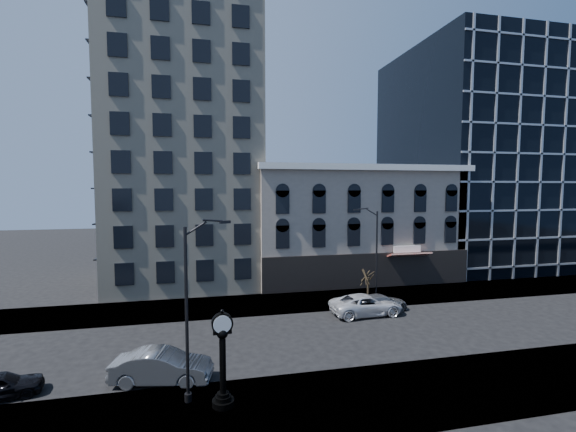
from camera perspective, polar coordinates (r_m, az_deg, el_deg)
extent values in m
plane|color=black|center=(26.93, -2.44, -17.93)|extent=(160.00, 160.00, 0.00)
cube|color=gray|center=(34.37, -4.82, -12.89)|extent=(160.00, 6.00, 0.12)
cube|color=gray|center=(19.87, 2.02, -26.28)|extent=(160.00, 6.00, 0.12)
cube|color=beige|center=(44.51, -14.92, 15.52)|extent=(15.00, 15.00, 38.00)
cube|color=gray|center=(43.93, 9.41, -1.29)|extent=(22.00, 10.00, 12.00)
cube|color=white|center=(39.01, 12.38, 7.10)|extent=(22.60, 0.80, 0.60)
cube|color=black|center=(39.97, 12.06, -7.96)|extent=(22.00, 0.30, 3.60)
cube|color=maroon|center=(41.00, 17.53, -5.48)|extent=(4.50, 1.18, 0.55)
cube|color=black|center=(58.40, 26.28, 7.53)|extent=(20.00, 20.00, 28.00)
cylinder|color=black|center=(19.92, -9.57, -25.58)|extent=(1.03, 1.03, 0.28)
cylinder|color=black|center=(19.81, -9.58, -25.00)|extent=(0.75, 0.75, 0.19)
cylinder|color=black|center=(19.73, -9.59, -24.57)|extent=(0.56, 0.56, 0.15)
cylinder|color=black|center=(19.09, -9.64, -20.83)|extent=(0.30, 0.30, 2.71)
sphere|color=black|center=(18.52, -9.70, -16.76)|extent=(0.52, 0.52, 0.52)
cube|color=black|center=(18.49, -9.70, -16.49)|extent=(0.85, 0.25, 0.23)
cylinder|color=black|center=(18.36, -9.72, -15.40)|extent=(0.99, 0.35, 0.97)
cylinder|color=white|center=(18.21, -9.69, -15.57)|extent=(0.82, 0.06, 0.82)
cylinder|color=white|center=(18.51, -9.74, -15.24)|extent=(0.82, 0.06, 0.82)
sphere|color=black|center=(18.18, -9.74, -13.73)|extent=(0.19, 0.19, 0.19)
cylinder|color=black|center=(18.95, -14.79, -14.06)|extent=(0.15, 0.15, 8.25)
cylinder|color=black|center=(20.52, -14.56, -24.56)|extent=(0.35, 0.35, 0.38)
cube|color=black|center=(18.59, -9.56, -0.89)|extent=(0.56, 0.35, 0.13)
cylinder|color=black|center=(35.21, 12.99, -5.80)|extent=(0.15, 0.15, 7.97)
cylinder|color=black|center=(36.05, 12.89, -11.76)|extent=(0.33, 0.33, 0.37)
cube|color=black|center=(34.14, 10.34, 0.91)|extent=(0.52, 0.24, 0.13)
cylinder|color=black|center=(35.31, 11.78, -10.60)|extent=(0.20, 0.20, 2.13)
imported|color=#595B60|center=(22.51, -18.16, -20.42)|extent=(5.36, 2.74, 1.68)
imported|color=silver|center=(32.22, 11.50, -12.74)|extent=(5.93, 2.93, 1.62)
imported|color=#595B60|center=(33.30, 13.51, -12.40)|extent=(5.15, 3.02, 1.40)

